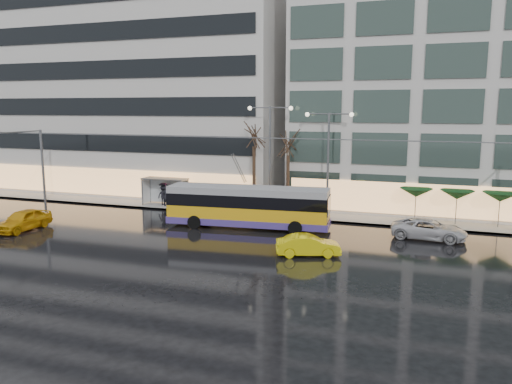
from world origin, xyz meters
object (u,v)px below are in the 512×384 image
at_px(trolleybus, 248,208).
at_px(bus_shelter, 162,185).
at_px(taxi_a, 23,220).
at_px(street_lamp_near, 270,144).

height_order(trolleybus, bus_shelter, trolleybus).
bearing_deg(bus_shelter, taxi_a, -113.94).
relative_size(trolleybus, street_lamp_near, 1.38).
bearing_deg(taxi_a, bus_shelter, 66.74).
distance_m(bus_shelter, taxi_a, 12.82).
distance_m(trolleybus, taxi_a, 16.79).
bearing_deg(bus_shelter, trolleybus, -27.72).
bearing_deg(street_lamp_near, taxi_a, -142.88).
bearing_deg(street_lamp_near, bus_shelter, -179.37).
height_order(trolleybus, taxi_a, trolleybus).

